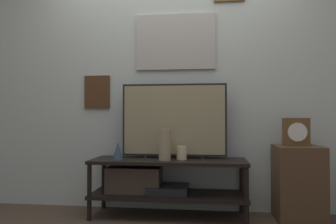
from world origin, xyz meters
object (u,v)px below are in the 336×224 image
object	(u,v)px
vase_tall_ceramic	(165,145)
mantel_clock	(296,132)
candle_jar	(182,153)
television	(174,120)
vase_slim_bronze	(118,151)

from	to	relation	value
vase_tall_ceramic	mantel_clock	distance (m)	1.17
candle_jar	mantel_clock	size ratio (longest dim) A/B	0.50
television	vase_slim_bronze	distance (m)	0.60
vase_tall_ceramic	candle_jar	distance (m)	0.18
television	vase_tall_ceramic	bearing A→B (deg)	-109.71
television	mantel_clock	size ratio (longest dim) A/B	4.01
mantel_clock	vase_slim_bronze	bearing A→B (deg)	-175.42
vase_slim_bronze	vase_tall_ceramic	world-z (taller)	vase_tall_ceramic
vase_tall_ceramic	candle_jar	xyz separation A→B (m)	(0.15, 0.07, -0.08)
mantel_clock	vase_tall_ceramic	bearing A→B (deg)	-174.40
vase_tall_ceramic	candle_jar	world-z (taller)	vase_tall_ceramic
television	candle_jar	bearing A→B (deg)	-52.50
vase_slim_bronze	candle_jar	xyz separation A→B (m)	(0.57, 0.09, -0.02)
vase_slim_bronze	mantel_clock	bearing A→B (deg)	4.58
television	vase_tall_ceramic	distance (m)	0.29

